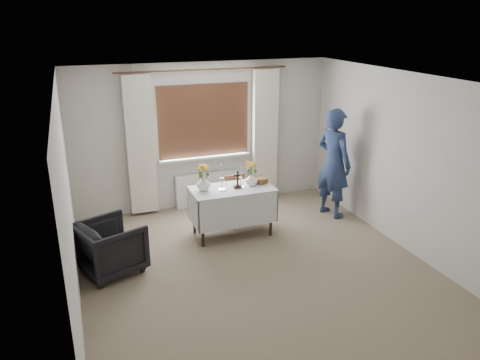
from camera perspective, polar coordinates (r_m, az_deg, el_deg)
name	(u,v)px	position (r m, az deg, el deg)	size (l,w,h in m)	color
ground	(258,270)	(6.36, 2.15, -10.89)	(5.00, 5.00, 0.00)	gray
altar_table	(232,211)	(7.16, -0.95, -3.86)	(1.24, 0.64, 0.76)	silver
wooden_chair	(239,201)	(7.51, -0.16, -2.55)	(0.37, 0.37, 0.80)	#56301D
armchair	(111,247)	(6.41, -15.48, -7.88)	(0.75, 0.77, 0.70)	black
person	(334,163)	(7.85, 11.35, 2.03)	(0.67, 0.44, 1.83)	navy
radiator	(207,189)	(8.31, -4.10, -1.12)	(1.10, 0.10, 0.60)	silver
wooden_cross	(238,179)	(6.99, -0.30, 0.07)	(0.12, 0.09, 0.27)	black
candlestick_left	(222,177)	(6.89, -2.24, 0.32)	(0.11, 0.11, 0.39)	silver
candlestick_right	(241,177)	(6.98, 0.10, 0.35)	(0.10, 0.10, 0.33)	silver
flower_vase_left	(204,183)	(6.91, -4.47, -0.43)	(0.21, 0.21, 0.22)	white
flower_vase_right	(251,179)	(7.10, 1.40, 0.09)	(0.19, 0.19, 0.19)	white
wicker_basket	(261,180)	(7.24, 2.53, -0.01)	(0.22, 0.22, 0.08)	brown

